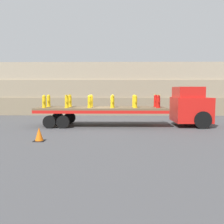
{
  "coord_description": "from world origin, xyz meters",
  "views": [
    {
      "loc": [
        0.99,
        -17.05,
        2.47
      ],
      "look_at": [
        0.72,
        0.0,
        0.95
      ],
      "focal_mm": 40.0,
      "sensor_mm": 36.0,
      "label": 1
    }
  ],
  "objects_px": {
    "fire_hydrant_yellow_far_0": "(49,101)",
    "fire_hydrant_yellow_far_4": "(134,101)",
    "fire_hydrant_yellow_near_1": "(67,102)",
    "traffic_cone": "(39,134)",
    "truck_cab": "(192,106)",
    "fire_hydrant_yellow_far_2": "(91,101)",
    "fire_hydrant_yellow_near_0": "(44,102)",
    "fire_hydrant_red_near_5": "(158,102)",
    "fire_hydrant_yellow_far_3": "(113,101)",
    "flatbed_trailer": "(93,111)",
    "fire_hydrant_yellow_near_2": "(90,102)",
    "fire_hydrant_yellow_far_1": "(70,101)",
    "fire_hydrant_yellow_near_4": "(135,102)",
    "fire_hydrant_red_far_5": "(156,101)",
    "fire_hydrant_yellow_near_3": "(112,102)"
  },
  "relations": [
    {
      "from": "fire_hydrant_yellow_far_0",
      "to": "fire_hydrant_yellow_far_4",
      "type": "xyz_separation_m",
      "value": [
        6.07,
        0.0,
        0.0
      ]
    },
    {
      "from": "fire_hydrant_yellow_near_1",
      "to": "traffic_cone",
      "type": "bearing_deg",
      "value": -95.45
    },
    {
      "from": "truck_cab",
      "to": "fire_hydrant_yellow_far_2",
      "type": "bearing_deg",
      "value": 175.43
    },
    {
      "from": "fire_hydrant_yellow_near_0",
      "to": "fire_hydrant_red_near_5",
      "type": "xyz_separation_m",
      "value": [
        7.58,
        0.0,
        0.0
      ]
    },
    {
      "from": "fire_hydrant_yellow_far_3",
      "to": "fire_hydrant_red_near_5",
      "type": "relative_size",
      "value": 1.0
    },
    {
      "from": "truck_cab",
      "to": "fire_hydrant_yellow_far_3",
      "type": "relative_size",
      "value": 3.15
    },
    {
      "from": "flatbed_trailer",
      "to": "fire_hydrant_red_near_5",
      "type": "height_order",
      "value": "fire_hydrant_red_near_5"
    },
    {
      "from": "fire_hydrant_yellow_near_2",
      "to": "flatbed_trailer",
      "type": "bearing_deg",
      "value": 73.43
    },
    {
      "from": "fire_hydrant_yellow_far_1",
      "to": "fire_hydrant_yellow_far_3",
      "type": "distance_m",
      "value": 3.03
    },
    {
      "from": "fire_hydrant_yellow_far_0",
      "to": "fire_hydrant_yellow_far_2",
      "type": "height_order",
      "value": "same"
    },
    {
      "from": "fire_hydrant_yellow_far_3",
      "to": "fire_hydrant_yellow_far_4",
      "type": "xyz_separation_m",
      "value": [
        1.52,
        0.0,
        0.0
      ]
    },
    {
      "from": "fire_hydrant_yellow_near_4",
      "to": "fire_hydrant_red_far_5",
      "type": "bearing_deg",
      "value": 36.13
    },
    {
      "from": "fire_hydrant_yellow_near_2",
      "to": "fire_hydrant_yellow_far_4",
      "type": "bearing_deg",
      "value": 20.05
    },
    {
      "from": "fire_hydrant_yellow_far_4",
      "to": "fire_hydrant_yellow_near_2",
      "type": "bearing_deg",
      "value": -159.95
    },
    {
      "from": "fire_hydrant_yellow_far_1",
      "to": "fire_hydrant_yellow_near_2",
      "type": "relative_size",
      "value": 1.0
    },
    {
      "from": "fire_hydrant_yellow_far_2",
      "to": "fire_hydrant_yellow_near_4",
      "type": "bearing_deg",
      "value": -20.05
    },
    {
      "from": "fire_hydrant_yellow_far_2",
      "to": "fire_hydrant_yellow_near_3",
      "type": "xyz_separation_m",
      "value": [
        1.52,
        -1.11,
        0.0
      ]
    },
    {
      "from": "fire_hydrant_yellow_far_3",
      "to": "fire_hydrant_yellow_near_4",
      "type": "height_order",
      "value": "same"
    },
    {
      "from": "fire_hydrant_yellow_near_2",
      "to": "fire_hydrant_yellow_far_3",
      "type": "bearing_deg",
      "value": 36.13
    },
    {
      "from": "fire_hydrant_yellow_near_2",
      "to": "fire_hydrant_yellow_near_0",
      "type": "bearing_deg",
      "value": 180.0
    },
    {
      "from": "fire_hydrant_yellow_near_4",
      "to": "fire_hydrant_yellow_far_4",
      "type": "relative_size",
      "value": 1.0
    },
    {
      "from": "fire_hydrant_yellow_far_0",
      "to": "fire_hydrant_yellow_near_1",
      "type": "xyz_separation_m",
      "value": [
        1.52,
        -1.11,
        0.0
      ]
    },
    {
      "from": "fire_hydrant_yellow_near_1",
      "to": "fire_hydrant_yellow_near_3",
      "type": "height_order",
      "value": "same"
    },
    {
      "from": "truck_cab",
      "to": "fire_hydrant_red_near_5",
      "type": "xyz_separation_m",
      "value": [
        -2.37,
        -0.55,
        0.34
      ]
    },
    {
      "from": "fire_hydrant_yellow_near_3",
      "to": "fire_hydrant_red_far_5",
      "type": "bearing_deg",
      "value": 20.05
    },
    {
      "from": "fire_hydrant_yellow_near_3",
      "to": "truck_cab",
      "type": "bearing_deg",
      "value": 5.85
    },
    {
      "from": "flatbed_trailer",
      "to": "traffic_cone",
      "type": "bearing_deg",
      "value": -112.19
    },
    {
      "from": "flatbed_trailer",
      "to": "fire_hydrant_yellow_far_1",
      "type": "distance_m",
      "value": 1.89
    },
    {
      "from": "fire_hydrant_yellow_far_0",
      "to": "fire_hydrant_red_near_5",
      "type": "height_order",
      "value": "same"
    },
    {
      "from": "fire_hydrant_yellow_far_3",
      "to": "fire_hydrant_yellow_far_1",
      "type": "bearing_deg",
      "value": 180.0
    },
    {
      "from": "fire_hydrant_yellow_far_0",
      "to": "fire_hydrant_red_near_5",
      "type": "distance_m",
      "value": 7.66
    },
    {
      "from": "fire_hydrant_yellow_near_1",
      "to": "flatbed_trailer",
      "type": "bearing_deg",
      "value": 18.22
    },
    {
      "from": "fire_hydrant_yellow_far_0",
      "to": "fire_hydrant_yellow_near_2",
      "type": "height_order",
      "value": "same"
    },
    {
      "from": "flatbed_trailer",
      "to": "fire_hydrant_yellow_near_2",
      "type": "distance_m",
      "value": 0.88
    },
    {
      "from": "fire_hydrant_yellow_near_2",
      "to": "traffic_cone",
      "type": "distance_m",
      "value": 5.24
    },
    {
      "from": "fire_hydrant_yellow_near_2",
      "to": "fire_hydrant_red_near_5",
      "type": "height_order",
      "value": "same"
    },
    {
      "from": "truck_cab",
      "to": "fire_hydrant_yellow_near_3",
      "type": "distance_m",
      "value": 5.44
    },
    {
      "from": "fire_hydrant_yellow_near_2",
      "to": "fire_hydrant_red_near_5",
      "type": "distance_m",
      "value": 4.55
    },
    {
      "from": "traffic_cone",
      "to": "fire_hydrant_yellow_far_1",
      "type": "bearing_deg",
      "value": 85.59
    },
    {
      "from": "fire_hydrant_yellow_far_0",
      "to": "fire_hydrant_red_near_5",
      "type": "relative_size",
      "value": 1.0
    },
    {
      "from": "truck_cab",
      "to": "fire_hydrant_yellow_far_0",
      "type": "height_order",
      "value": "truck_cab"
    },
    {
      "from": "fire_hydrant_yellow_near_3",
      "to": "fire_hydrant_red_near_5",
      "type": "distance_m",
      "value": 3.03
    },
    {
      "from": "fire_hydrant_yellow_near_2",
      "to": "fire_hydrant_yellow_near_4",
      "type": "bearing_deg",
      "value": 0.0
    },
    {
      "from": "fire_hydrant_yellow_far_2",
      "to": "fire_hydrant_yellow_far_3",
      "type": "xyz_separation_m",
      "value": [
        1.52,
        0.0,
        0.0
      ]
    },
    {
      "from": "fire_hydrant_yellow_near_1",
      "to": "fire_hydrant_yellow_near_2",
      "type": "xyz_separation_m",
      "value": [
        1.52,
        0.0,
        0.0
      ]
    },
    {
      "from": "fire_hydrant_yellow_near_0",
      "to": "fire_hydrant_red_near_5",
      "type": "height_order",
      "value": "same"
    },
    {
      "from": "fire_hydrant_yellow_far_1",
      "to": "fire_hydrant_yellow_near_2",
      "type": "distance_m",
      "value": 1.88
    },
    {
      "from": "fire_hydrant_yellow_near_0",
      "to": "fire_hydrant_yellow_near_2",
      "type": "xyz_separation_m",
      "value": [
        3.03,
        0.0,
        0.0
      ]
    },
    {
      "from": "fire_hydrant_yellow_far_1",
      "to": "fire_hydrant_yellow_far_2",
      "type": "bearing_deg",
      "value": 0.0
    },
    {
      "from": "fire_hydrant_red_far_5",
      "to": "fire_hydrant_yellow_far_4",
      "type": "bearing_deg",
      "value": 180.0
    }
  ]
}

